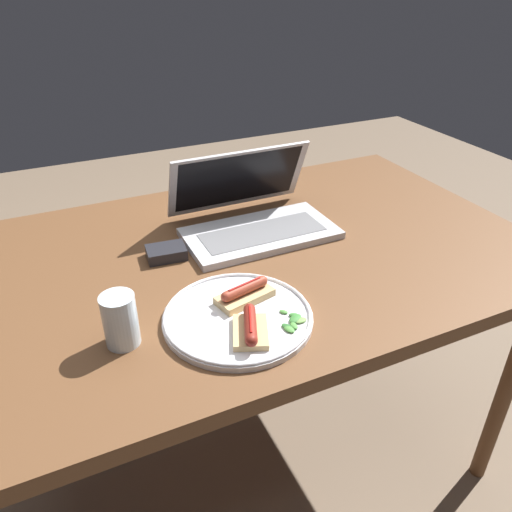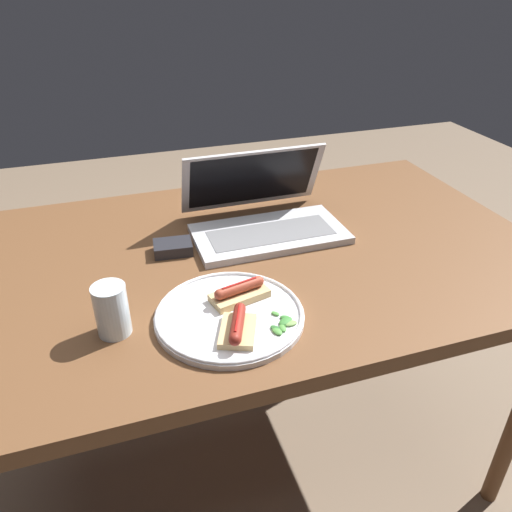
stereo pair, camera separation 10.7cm
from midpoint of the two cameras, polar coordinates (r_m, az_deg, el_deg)
ground_plane at (r=1.72m, az=-2.96°, el=-22.06°), size 6.00×6.00×0.00m
desk at (r=1.23m, az=-3.83°, el=-2.05°), size 1.43×0.87×0.76m
laptop at (r=1.28m, az=-2.64°, el=4.40°), size 0.38×0.28×0.19m
plate at (r=0.98m, az=-5.23°, el=-6.99°), size 0.29×0.29×0.02m
sausage_toast_left at (r=1.01m, az=-4.34°, el=-4.38°), size 0.13×0.08×0.04m
sausage_toast_middle at (r=0.92m, az=-4.00°, el=-8.34°), size 0.10×0.11×0.04m
salad_pile at (r=0.96m, az=1.05°, el=-7.60°), size 0.06×0.08×0.01m
drinking_glass at (r=0.95m, az=-18.44°, el=-7.09°), size 0.06×0.06×0.10m
external_drive at (r=1.20m, az=-12.75°, el=0.31°), size 0.10×0.07×0.03m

